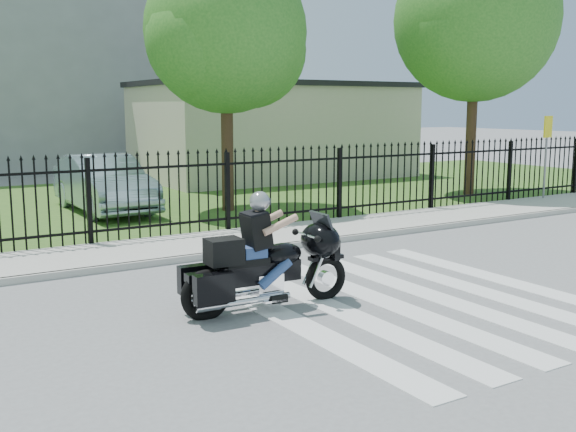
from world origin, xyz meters
TOP-DOWN VIEW (x-y plane):
  - ground at (0.00, 0.00)m, footprint 120.00×120.00m
  - crosswalk at (0.00, 0.00)m, footprint 5.00×5.50m
  - sidewalk at (0.00, 5.00)m, footprint 40.00×2.00m
  - curb at (0.00, 4.00)m, footprint 40.00×0.12m
  - grass_strip at (0.00, 12.00)m, footprint 40.00×12.00m
  - iron_fence at (0.00, 6.00)m, footprint 26.00×0.04m
  - tree_mid at (1.50, 9.00)m, footprint 4.20×4.20m
  - tree_right at (9.50, 8.00)m, footprint 5.00×5.00m
  - building_low at (7.00, 16.00)m, footprint 10.00×6.00m
  - building_low_roof at (7.00, 16.00)m, footprint 10.20×6.20m
  - motorcycle_rider at (-2.05, 0.77)m, footprint 2.55×0.82m
  - parked_car at (-1.39, 10.46)m, footprint 1.65×4.57m
  - traffic_sign at (10.16, 5.69)m, footprint 0.51×0.18m

SIDE VIEW (x-z plane):
  - ground at x=0.00m, z-range 0.00..0.00m
  - crosswalk at x=0.00m, z-range 0.00..0.01m
  - grass_strip at x=0.00m, z-range 0.00..0.02m
  - sidewalk at x=0.00m, z-range 0.00..0.12m
  - curb at x=0.00m, z-range 0.00..0.12m
  - motorcycle_rider at x=-2.05m, z-range -0.15..1.53m
  - parked_car at x=-1.39m, z-range 0.02..1.52m
  - iron_fence at x=0.00m, z-range 0.00..1.80m
  - building_low at x=7.00m, z-range 0.00..3.50m
  - traffic_sign at x=10.16m, z-range 0.63..3.02m
  - building_low_roof at x=7.00m, z-range 3.50..3.70m
  - tree_mid at x=1.50m, z-range 1.28..8.06m
  - tree_right at x=9.50m, z-range 1.44..9.34m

